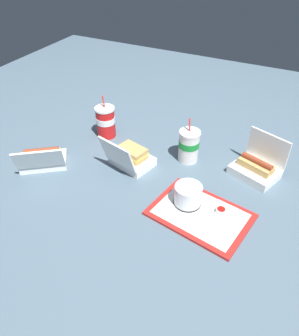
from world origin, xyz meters
name	(u,v)px	position (x,y,z in m)	size (l,w,h in m)	color
ground_plane	(147,181)	(0.00, 0.00, 0.00)	(3.20, 3.20, 0.00)	#4C6070
food_tray	(200,214)	(-0.28, 0.09, 0.01)	(0.41, 0.32, 0.01)	red
cake_container	(188,195)	(-0.21, 0.06, 0.05)	(0.11, 0.11, 0.09)	black
ketchup_cup	(221,211)	(-0.35, 0.06, 0.03)	(0.04, 0.04, 0.02)	white
napkin_stack	(224,212)	(-0.36, 0.05, 0.02)	(0.10, 0.10, 0.00)	white
plastic_fork	(205,226)	(-0.32, 0.15, 0.02)	(0.11, 0.01, 0.01)	white
clamshell_hotdog_back	(256,167)	(-0.41, -0.26, 0.04)	(0.23, 0.21, 0.19)	white
clamshell_sandwich_corner	(131,158)	(0.12, -0.07, 0.04)	(0.22, 0.23, 0.17)	white
clamshell_hotdog_right	(43,159)	(0.47, 0.12, 0.04)	(0.27, 0.27, 0.15)	white
soda_cup_corner	(106,121)	(0.36, -0.24, 0.08)	(0.10, 0.10, 0.22)	red
soda_cup_center	(189,145)	(-0.10, -0.23, 0.08)	(0.10, 0.10, 0.22)	white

